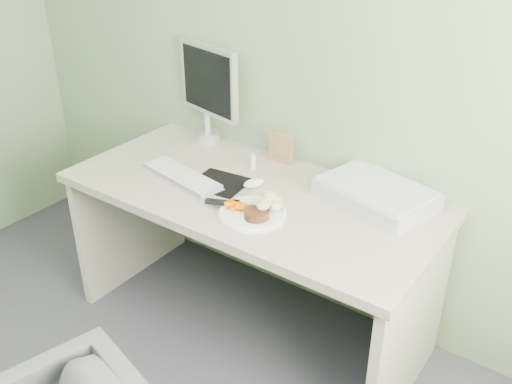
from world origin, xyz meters
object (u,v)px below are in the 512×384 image
Objects in this scene: plate at (252,214)px; monitor at (208,88)px; scanner at (376,195)px; desk at (250,227)px.

plate is 0.81m from monitor.
monitor is (-0.60, 0.47, 0.26)m from plate.
scanner is (0.34, 0.37, 0.03)m from plate.
desk is 6.01× the size of plate.
monitor is at bearing -171.75° from scanner.
desk is 0.28m from plate.
monitor reaches higher than scanner.
plate is at bearing -25.03° from monitor.
desk is at bearing -20.28° from monitor.
scanner is 0.91× the size of monitor.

